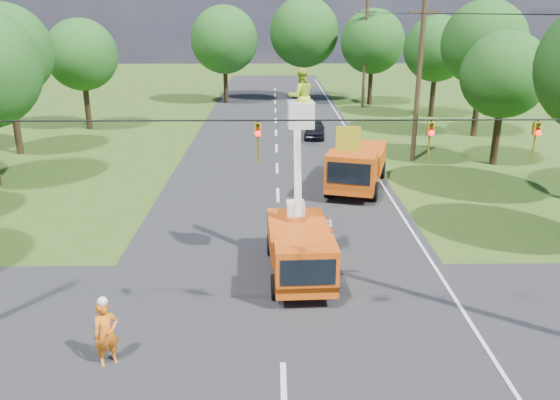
{
  "coord_description": "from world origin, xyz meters",
  "views": [
    {
      "loc": [
        -0.24,
        -11.04,
        8.77
      ],
      "look_at": [
        -0.0,
        6.83,
        2.6
      ],
      "focal_mm": 35.0,
      "sensor_mm": 36.0,
      "label": 1
    }
  ],
  "objects_px": {
    "ground_worker": "(106,334)",
    "tree_right_e": "(437,49)",
    "bucket_truck": "(300,234)",
    "tree_right_d": "(484,43)",
    "tree_far_c": "(373,42)",
    "second_truck": "(357,166)",
    "traffic_cone_2": "(328,223)",
    "pole_right_far": "(365,53)",
    "tree_far_b": "(304,32)",
    "tree_left_f": "(82,55)",
    "tree_left_e": "(5,51)",
    "traffic_cone_6": "(360,182)",
    "tree_far_a": "(224,40)",
    "traffic_cone_3": "(107,332)",
    "pole_right_mid": "(419,77)",
    "traffic_cone_1": "(300,261)",
    "tree_right_c": "(504,75)",
    "distant_car": "(315,129)"
  },
  "relations": [
    {
      "from": "ground_worker",
      "to": "tree_right_e",
      "type": "height_order",
      "value": "tree_right_e"
    },
    {
      "from": "bucket_truck",
      "to": "tree_right_d",
      "type": "bearing_deg",
      "value": 55.53
    },
    {
      "from": "tree_right_e",
      "to": "tree_far_c",
      "type": "relative_size",
      "value": 0.94
    },
    {
      "from": "second_truck",
      "to": "traffic_cone_2",
      "type": "height_order",
      "value": "second_truck"
    },
    {
      "from": "bucket_truck",
      "to": "pole_right_far",
      "type": "relative_size",
      "value": 0.71
    },
    {
      "from": "ground_worker",
      "to": "tree_far_b",
      "type": "distance_m",
      "value": 46.8
    },
    {
      "from": "tree_left_f",
      "to": "tree_far_c",
      "type": "xyz_separation_m",
      "value": [
        24.3,
        12.0,
        0.38
      ]
    },
    {
      "from": "tree_right_e",
      "to": "tree_far_c",
      "type": "height_order",
      "value": "tree_far_c"
    },
    {
      "from": "tree_left_e",
      "to": "tree_left_f",
      "type": "bearing_deg",
      "value": 75.96
    },
    {
      "from": "traffic_cone_6",
      "to": "tree_far_a",
      "type": "distance_m",
      "value": 30.8
    },
    {
      "from": "bucket_truck",
      "to": "pole_right_far",
      "type": "bearing_deg",
      "value": 75.0
    },
    {
      "from": "tree_left_e",
      "to": "tree_right_e",
      "type": "xyz_separation_m",
      "value": [
        30.6,
        13.0,
        -0.68
      ]
    },
    {
      "from": "traffic_cone_3",
      "to": "traffic_cone_6",
      "type": "distance_m",
      "value": 16.84
    },
    {
      "from": "tree_left_e",
      "to": "tree_far_b",
      "type": "xyz_separation_m",
      "value": [
        19.8,
        23.0,
        0.32
      ]
    },
    {
      "from": "pole_right_mid",
      "to": "pole_right_far",
      "type": "height_order",
      "value": "same"
    },
    {
      "from": "traffic_cone_2",
      "to": "tree_far_a",
      "type": "height_order",
      "value": "tree_far_a"
    },
    {
      "from": "traffic_cone_2",
      "to": "tree_right_d",
      "type": "bearing_deg",
      "value": 55.77
    },
    {
      "from": "traffic_cone_6",
      "to": "tree_left_e",
      "type": "xyz_separation_m",
      "value": [
        -21.12,
        7.77,
        6.13
      ]
    },
    {
      "from": "pole_right_far",
      "to": "traffic_cone_3",
      "type": "bearing_deg",
      "value": -108.55
    },
    {
      "from": "second_truck",
      "to": "traffic_cone_1",
      "type": "height_order",
      "value": "second_truck"
    },
    {
      "from": "traffic_cone_3",
      "to": "tree_right_e",
      "type": "relative_size",
      "value": 0.08
    },
    {
      "from": "tree_right_d",
      "to": "tree_far_c",
      "type": "xyz_separation_m",
      "value": [
        -5.3,
        15.0,
        -0.62
      ]
    },
    {
      "from": "traffic_cone_2",
      "to": "tree_right_e",
      "type": "height_order",
      "value": "tree_right_e"
    },
    {
      "from": "bucket_truck",
      "to": "traffic_cone_1",
      "type": "height_order",
      "value": "bucket_truck"
    },
    {
      "from": "traffic_cone_3",
      "to": "traffic_cone_2",
      "type": "bearing_deg",
      "value": 49.61
    },
    {
      "from": "traffic_cone_1",
      "to": "tree_left_e",
      "type": "xyz_separation_m",
      "value": [
        -17.5,
        17.38,
        6.13
      ]
    },
    {
      "from": "traffic_cone_3",
      "to": "tree_right_e",
      "type": "xyz_separation_m",
      "value": [
        18.68,
        34.88,
        5.45
      ]
    },
    {
      "from": "tree_left_e",
      "to": "tree_far_a",
      "type": "bearing_deg",
      "value": 60.67
    },
    {
      "from": "ground_worker",
      "to": "traffic_cone_6",
      "type": "distance_m",
      "value": 17.47
    },
    {
      "from": "tree_far_a",
      "to": "tree_right_e",
      "type": "bearing_deg",
      "value": -23.05
    },
    {
      "from": "traffic_cone_6",
      "to": "tree_right_d",
      "type": "distance_m",
      "value": 17.69
    },
    {
      "from": "tree_right_d",
      "to": "tree_right_e",
      "type": "distance_m",
      "value": 8.11
    },
    {
      "from": "traffic_cone_1",
      "to": "traffic_cone_3",
      "type": "bearing_deg",
      "value": -141.19
    },
    {
      "from": "second_truck",
      "to": "tree_right_c",
      "type": "bearing_deg",
      "value": 44.04
    },
    {
      "from": "tree_right_c",
      "to": "tree_right_d",
      "type": "xyz_separation_m",
      "value": [
        1.6,
        8.0,
        1.37
      ]
    },
    {
      "from": "tree_far_b",
      "to": "tree_far_c",
      "type": "bearing_deg",
      "value": -24.78
    },
    {
      "from": "distant_car",
      "to": "traffic_cone_1",
      "type": "distance_m",
      "value": 21.98
    },
    {
      "from": "second_truck",
      "to": "traffic_cone_2",
      "type": "bearing_deg",
      "value": -92.99
    },
    {
      "from": "second_truck",
      "to": "ground_worker",
      "type": "distance_m",
      "value": 17.28
    },
    {
      "from": "pole_right_mid",
      "to": "tree_far_b",
      "type": "distance_m",
      "value": 25.65
    },
    {
      "from": "ground_worker",
      "to": "pole_right_far",
      "type": "height_order",
      "value": "pole_right_far"
    },
    {
      "from": "ground_worker",
      "to": "traffic_cone_6",
      "type": "xyz_separation_m",
      "value": [
        8.88,
        15.03,
        -0.56
      ]
    },
    {
      "from": "distant_car",
      "to": "tree_left_f",
      "type": "relative_size",
      "value": 0.43
    },
    {
      "from": "tree_left_f",
      "to": "tree_far_c",
      "type": "relative_size",
      "value": 0.92
    },
    {
      "from": "tree_left_f",
      "to": "tree_far_b",
      "type": "height_order",
      "value": "tree_far_b"
    },
    {
      "from": "bucket_truck",
      "to": "traffic_cone_2",
      "type": "height_order",
      "value": "bucket_truck"
    },
    {
      "from": "ground_worker",
      "to": "tree_far_a",
      "type": "height_order",
      "value": "tree_far_a"
    },
    {
      "from": "ground_worker",
      "to": "tree_far_c",
      "type": "xyz_separation_m",
      "value": [
        14.07,
        42.8,
        5.15
      ]
    },
    {
      "from": "pole_right_mid",
      "to": "tree_left_f",
      "type": "distance_m",
      "value": 25.36
    },
    {
      "from": "tree_left_f",
      "to": "tree_right_d",
      "type": "relative_size",
      "value": 0.87
    }
  ]
}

